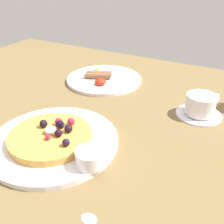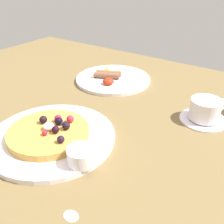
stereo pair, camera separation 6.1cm
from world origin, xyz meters
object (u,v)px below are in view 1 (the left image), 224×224
object	(u,v)px
coffee_saucer	(199,114)
coffee_cup	(201,104)
syrup_ramekin	(90,157)
breakfast_plate	(104,79)
pancake_plate	(54,141)

from	to	relation	value
coffee_saucer	coffee_cup	distance (cm)	3.11
syrup_ramekin	breakfast_plate	xyz separation A→B (cm)	(-20.25, 40.26, -2.38)
pancake_plate	syrup_ramekin	size ratio (longest dim) A/B	5.09
pancake_plate	breakfast_plate	size ratio (longest dim) A/B	1.14
pancake_plate	breakfast_plate	bearing A→B (deg)	102.46
syrup_ramekin	coffee_cup	xyz separation A→B (cm)	(14.55, 32.25, 0.53)
coffee_cup	breakfast_plate	bearing A→B (deg)	167.03
coffee_saucer	coffee_cup	xyz separation A→B (cm)	(0.09, 0.13, 3.11)
syrup_ramekin	coffee_saucer	distance (cm)	35.32
breakfast_plate	coffee_saucer	distance (cm)	35.66
syrup_ramekin	coffee_cup	bearing A→B (deg)	65.71
syrup_ramekin	coffee_saucer	xyz separation A→B (cm)	(14.47, 32.12, -2.58)
syrup_ramekin	breakfast_plate	size ratio (longest dim) A/B	0.22
pancake_plate	breakfast_plate	world-z (taller)	same
breakfast_plate	coffee_cup	distance (cm)	35.83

